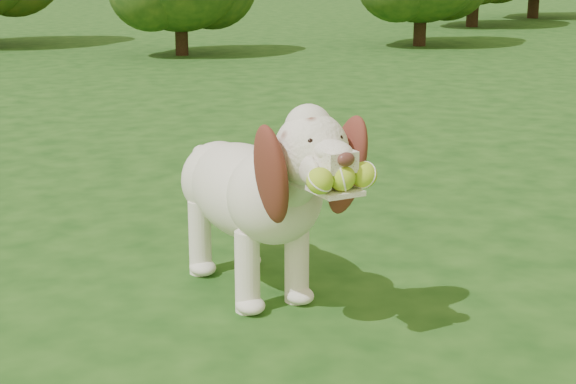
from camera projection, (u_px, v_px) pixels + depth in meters
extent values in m
plane|color=#163F12|center=(104.00, 367.00, 2.53)|extent=(80.00, 80.00, 0.00)
ellipsoid|color=white|center=(244.00, 191.00, 3.06)|extent=(0.44, 0.66, 0.32)
ellipsoid|color=white|center=(275.00, 196.00, 2.85)|extent=(0.37, 0.37, 0.31)
ellipsoid|color=white|center=(220.00, 180.00, 3.24)|extent=(0.34, 0.34, 0.29)
cylinder|color=white|center=(292.00, 180.00, 2.73)|extent=(0.22, 0.28, 0.25)
sphere|color=white|center=(311.00, 149.00, 2.59)|extent=(0.26, 0.26, 0.22)
sphere|color=white|center=(309.00, 128.00, 2.59)|extent=(0.17, 0.17, 0.14)
cube|color=white|center=(333.00, 159.00, 2.49)|extent=(0.12, 0.15, 0.06)
ellipsoid|color=#592D28|center=(346.00, 159.00, 2.42)|extent=(0.06, 0.04, 0.04)
cube|color=white|center=(335.00, 190.00, 2.50)|extent=(0.15, 0.16, 0.01)
ellipsoid|color=brown|center=(271.00, 175.00, 2.56)|extent=(0.15, 0.23, 0.34)
ellipsoid|color=brown|center=(347.00, 165.00, 2.68)|extent=(0.16, 0.21, 0.34)
cylinder|color=white|center=(206.00, 163.00, 3.34)|extent=(0.09, 0.16, 0.12)
cylinder|color=white|center=(247.00, 272.00, 2.89)|extent=(0.10, 0.10, 0.28)
cylinder|color=white|center=(297.00, 263.00, 2.97)|extent=(0.10, 0.10, 0.28)
cylinder|color=white|center=(200.00, 237.00, 3.24)|extent=(0.10, 0.10, 0.28)
cylinder|color=white|center=(245.00, 230.00, 3.32)|extent=(0.10, 0.10, 0.28)
sphere|color=#AADC2E|center=(320.00, 181.00, 2.42)|extent=(0.09, 0.09, 0.08)
sphere|color=#AADC2E|center=(342.00, 178.00, 2.45)|extent=(0.09, 0.09, 0.08)
sphere|color=#AADC2E|center=(364.00, 175.00, 2.49)|extent=(0.09, 0.09, 0.08)
cylinder|color=#382314|center=(473.00, 7.00, 13.89)|extent=(0.19, 0.19, 0.60)
cylinder|color=#382314|center=(182.00, 34.00, 10.07)|extent=(0.15, 0.15, 0.48)
cylinder|color=#382314|center=(534.00, 0.00, 15.71)|extent=(0.20, 0.20, 0.63)
cylinder|color=#382314|center=(420.00, 25.00, 11.08)|extent=(0.16, 0.16, 0.51)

